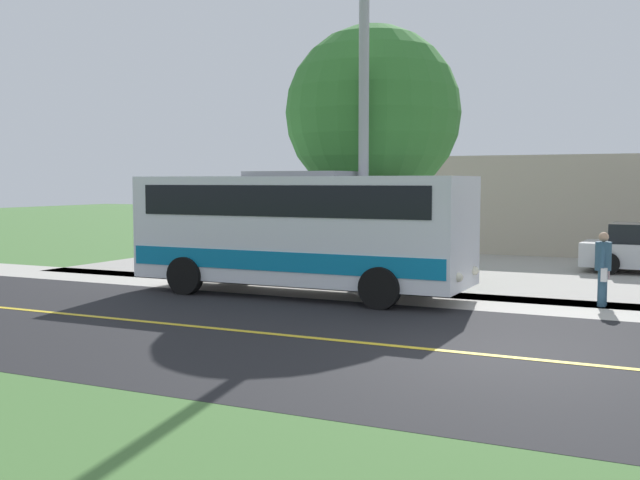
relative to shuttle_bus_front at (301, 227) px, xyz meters
The scene contains 9 objects.
ground_plane 7.46m from the shuttle_bus_front, 51.82° to the left, with size 120.00×120.00×0.00m, color #477238.
road_surface 7.45m from the shuttle_bus_front, 51.82° to the left, with size 8.00×100.00×0.01m, color black.
sidewalk 5.98m from the shuttle_bus_front, 96.97° to the left, with size 2.40×100.00×0.01m, color #B2ADA3.
road_centre_line 7.45m from the shuttle_bus_front, 51.82° to the left, with size 0.16×100.00×0.00m, color gold.
shuttle_bus_front is the anchor object (origin of this frame).
pedestrian_waiting 6.82m from the shuttle_bus_front, 100.77° to the left, with size 0.72×0.34×1.60m.
street_light_pole 3.45m from the shuttle_bus_front, 105.43° to the left, with size 1.97×0.24×8.65m.
tree_curbside 4.13m from the shuttle_bus_front, 167.00° to the left, with size 4.61×4.61×6.78m.
commercial_building 17.42m from the shuttle_bus_front, 165.92° to the left, with size 10.00×18.73×3.63m, color #B7A893.
Camera 1 is at (11.70, 2.53, 2.69)m, focal length 43.25 mm.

